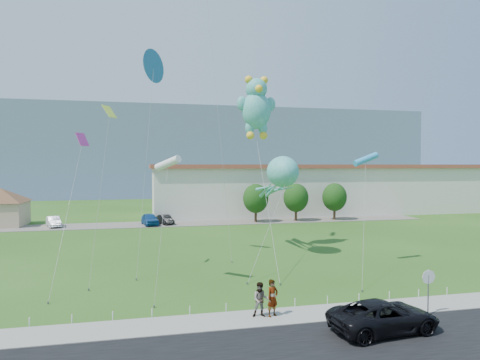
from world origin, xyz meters
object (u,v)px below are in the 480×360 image
warehouse (331,188)px  stop_sign (428,281)px  pavilion (0,203)px  parked_car_blue (150,219)px  pedestrian_right (261,300)px  teddy_bear_kite (256,106)px  parked_car_silver (54,222)px  parked_car_black (165,219)px  suv (384,316)px  pedestrian_left (273,298)px  octopus_kite (279,178)px

warehouse → stop_sign: size_ratio=24.40×
pavilion → parked_car_blue: size_ratio=2.01×
pedestrian_right → teddy_bear_kite: bearing=86.3°
parked_car_silver → parked_car_black: 14.33m
suv → parked_car_blue: (-10.52, 40.12, 0.03)m
pedestrian_left → octopus_kite: size_ratio=0.14×
pedestrian_right → parked_car_black: bearing=105.3°
stop_sign → octopus_kite: bearing=99.5°
parked_car_blue → pedestrian_right: bearing=-92.1°
pedestrian_right → stop_sign: bearing=0.6°
pavilion → pedestrian_left: (25.23, -40.70, -1.95)m
octopus_kite → stop_sign: bearing=-80.5°
suv → pedestrian_left: (-4.65, 3.10, 0.26)m
warehouse → suv: size_ratio=11.30×
pedestrian_left → parked_car_silver: (-18.14, 37.98, -0.34)m
parked_car_blue → octopus_kite: 24.95m
octopus_kite → pavilion: bearing=140.7°
pavilion → parked_car_black: 21.78m
warehouse → suv: bearing=-112.0°
suv → octopus_kite: size_ratio=0.38×
pavilion → octopus_kite: 39.79m
pedestrian_left → parked_car_silver: size_ratio=0.47×
parked_car_black → teddy_bear_kite: (7.54, -20.11, 12.94)m
pavilion → pedestrian_right: bearing=-58.8°
parked_car_blue → suv: bearing=-85.5°
pavilion → parked_car_silver: 7.93m
stop_sign → octopus_kite: octopus_kite is taller
warehouse → parked_car_blue: (-30.64, -9.69, -3.29)m
suv → parked_car_silver: size_ratio=1.32×
pedestrian_right → parked_car_black: size_ratio=0.48×
pedestrian_right → parked_car_silver: pedestrian_right is taller
parked_car_blue → teddy_bear_kite: bearing=-74.2°
parked_car_silver → parked_car_blue: bearing=-23.2°
parked_car_blue → teddy_bear_kite: size_ratio=0.28×
suv → pedestrian_left: 5.60m
pavilion → teddy_bear_kite: (28.94, -23.35, 10.60)m
pedestrian_left → parked_car_blue: size_ratio=0.43×
pedestrian_left → parked_car_silver: pedestrian_left is taller
parked_car_blue → octopus_kite: size_ratio=0.32×
pedestrian_left → warehouse: bearing=35.0°
teddy_bear_kite → parked_car_silver: bearing=136.6°
parked_car_blue → parked_car_black: size_ratio=1.20×
warehouse → suv: 53.82m
pavilion → suv: (29.89, -43.80, -2.21)m
warehouse → parked_car_silver: bearing=-168.5°
parked_car_silver → octopus_kite: 33.06m
suv → parked_car_silver: 46.99m
stop_sign → octopus_kite: (-2.87, 17.10, 5.02)m
warehouse → pedestrian_left: warehouse is taller
pavilion → parked_car_silver: bearing=-21.0°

